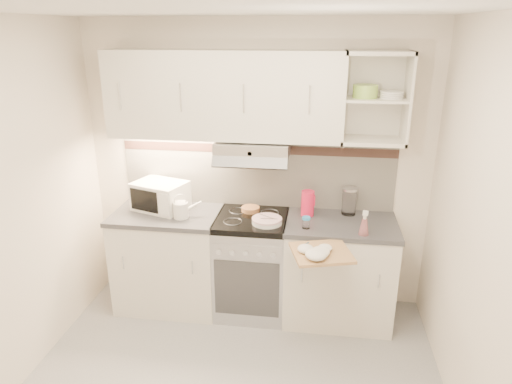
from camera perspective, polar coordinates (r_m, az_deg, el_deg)
room_shell at (r=2.94m, az=-2.67°, el=4.41°), size 3.04×2.84×2.52m
base_cabinet_left at (r=4.23m, az=-10.72°, el=-8.42°), size 0.90×0.60×0.86m
worktop_left at (r=4.04m, az=-11.12°, el=-2.79°), size 0.92×0.62×0.04m
base_cabinet_right at (r=4.04m, az=10.22°, el=-9.85°), size 0.90×0.60×0.86m
worktop_right at (r=3.84m, az=10.62°, el=-3.99°), size 0.92×0.62×0.04m
electric_range at (r=4.06m, az=-0.52°, el=-9.01°), size 0.60×0.60×0.90m
microwave at (r=4.08m, az=-11.88°, el=-0.47°), size 0.51×0.44×0.25m
watering_can at (r=3.88m, az=-9.27°, el=-2.13°), size 0.24×0.16×0.21m
plate_stack at (r=3.74m, az=1.38°, el=-3.61°), size 0.25×0.25×0.05m
bread_loaf at (r=3.98m, az=-0.69°, el=-2.15°), size 0.16×0.16×0.04m
pink_pitcher at (r=3.89m, az=6.48°, el=-1.42°), size 0.12×0.11×0.22m
glass_jar at (r=3.97m, az=11.57°, el=-1.10°), size 0.13×0.13×0.24m
spice_jar at (r=3.66m, az=6.29°, el=-3.80°), size 0.07×0.07×0.10m
spray_bottle at (r=3.61m, az=13.38°, el=-3.99°), size 0.08×0.08×0.21m
cutting_board at (r=3.37m, az=8.17°, el=-7.53°), size 0.50×0.47×0.02m
dish_towel at (r=3.30m, az=7.64°, el=-7.13°), size 0.32×0.29×0.07m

